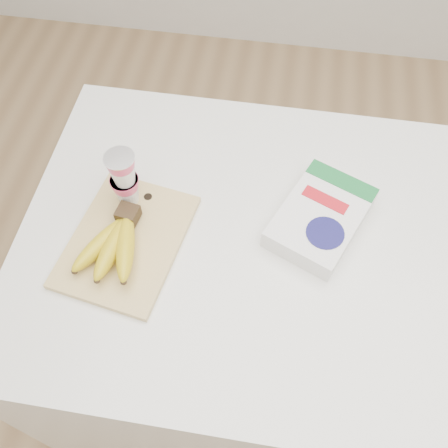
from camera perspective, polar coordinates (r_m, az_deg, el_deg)
name	(u,v)px	position (r m, az deg, el deg)	size (l,w,h in m)	color
room	(328,136)	(0.87, 11.79, 9.87)	(4.00, 4.00, 4.00)	tan
table	(280,324)	(1.60, 6.40, -11.26)	(1.31, 0.87, 0.98)	white
cutting_board	(127,241)	(1.17, -11.06, -1.90)	(0.24, 0.33, 0.02)	#D9B977
bananas	(114,243)	(1.13, -12.44, -2.17)	(0.16, 0.21, 0.07)	#382816
yogurt_stack	(124,178)	(1.15, -11.36, 5.15)	(0.07, 0.07, 0.16)	white
cereal_box	(321,217)	(1.18, 10.98, 0.74)	(0.26, 0.30, 0.06)	white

